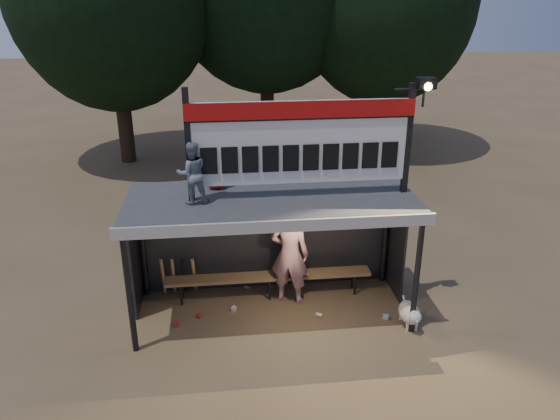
% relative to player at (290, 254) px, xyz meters
% --- Properties ---
extents(ground, '(80.00, 80.00, 0.00)m').
position_rel_player_xyz_m(ground, '(-0.38, -0.37, -1.00)').
color(ground, brown).
rests_on(ground, ground).
extents(player, '(0.85, 0.70, 2.00)m').
position_rel_player_xyz_m(player, '(0.00, 0.00, 0.00)').
color(player, silver).
rests_on(player, ground).
extents(child_a, '(0.58, 0.49, 1.05)m').
position_rel_player_xyz_m(child_a, '(-1.70, -0.49, 1.84)').
color(child_a, gray).
rests_on(child_a, dugout_shelter).
extents(child_b, '(0.44, 0.30, 0.89)m').
position_rel_player_xyz_m(child_b, '(-1.30, 0.17, 1.76)').
color(child_b, '#B0231B').
rests_on(child_b, dugout_shelter).
extents(dugout_shelter, '(5.10, 2.08, 2.32)m').
position_rel_player_xyz_m(dugout_shelter, '(-0.38, -0.13, 0.84)').
color(dugout_shelter, '#39393B').
rests_on(dugout_shelter, ground).
extents(scoreboard_assembly, '(4.10, 0.27, 1.99)m').
position_rel_player_xyz_m(scoreboard_assembly, '(0.18, -0.38, 2.32)').
color(scoreboard_assembly, black).
rests_on(scoreboard_assembly, dugout_shelter).
extents(bench, '(4.00, 0.35, 0.48)m').
position_rel_player_xyz_m(bench, '(-0.38, 0.18, -0.57)').
color(bench, olive).
rests_on(bench, ground).
extents(tree_right, '(6.08, 6.08, 8.72)m').
position_rel_player_xyz_m(tree_right, '(4.62, 10.13, 4.19)').
color(tree_right, black).
rests_on(tree_right, ground).
extents(dog, '(0.36, 0.81, 0.49)m').
position_rel_player_xyz_m(dog, '(2.03, -1.14, -0.72)').
color(dog, silver).
rests_on(dog, ground).
extents(bats, '(0.68, 0.35, 0.84)m').
position_rel_player_xyz_m(bats, '(-2.14, 0.45, -0.57)').
color(bats, '#A3764C').
rests_on(bats, ground).
extents(litter, '(3.93, 1.48, 0.08)m').
position_rel_player_xyz_m(litter, '(-0.60, -0.39, -0.96)').
color(litter, '#A6231C').
rests_on(litter, ground).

